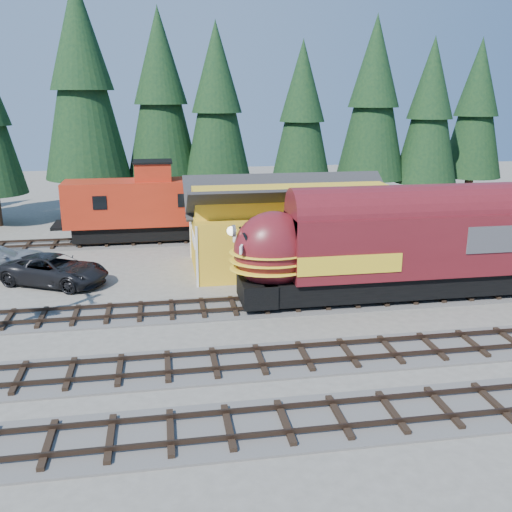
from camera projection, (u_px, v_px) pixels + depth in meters
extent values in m
plane|color=#6B665B|center=(347.00, 335.00, 24.95)|extent=(120.00, 120.00, 0.00)
cube|color=#4C4947|center=(503.00, 291.00, 30.33)|extent=(68.00, 3.20, 0.08)
cube|color=#38281E|center=(512.00, 292.00, 29.59)|extent=(68.00, 0.08, 0.16)
cube|color=#38281E|center=(496.00, 283.00, 30.96)|extent=(68.00, 0.08, 0.16)
cube|color=#4C4947|center=(131.00, 242.00, 40.42)|extent=(32.00, 3.20, 0.08)
cube|color=#38281E|center=(131.00, 242.00, 39.68)|extent=(32.00, 0.08, 0.16)
cube|color=#38281E|center=(131.00, 237.00, 41.04)|extent=(32.00, 0.08, 0.16)
cube|color=gold|center=(293.00, 239.00, 34.45)|extent=(12.00, 6.00, 3.40)
cube|color=yellow|center=(294.00, 200.00, 33.78)|extent=(11.88, 3.30, 1.44)
cube|color=white|center=(194.00, 239.00, 32.40)|extent=(0.06, 2.40, 0.60)
cone|color=black|center=(82.00, 79.00, 45.33)|extent=(6.90, 6.90, 15.72)
cone|color=black|center=(161.00, 95.00, 47.50)|extent=(6.16, 6.16, 14.04)
cone|color=black|center=(217.00, 104.00, 46.75)|extent=(5.73, 5.73, 13.05)
cone|color=black|center=(302.00, 114.00, 47.55)|extent=(5.24, 5.24, 11.93)
cone|color=black|center=(374.00, 98.00, 48.58)|extent=(5.99, 5.99, 13.64)
cone|color=black|center=(430.00, 111.00, 48.55)|extent=(5.35, 5.35, 12.20)
cone|color=black|center=(476.00, 108.00, 51.73)|extent=(5.43, 5.43, 12.37)
cube|color=black|center=(400.00, 282.00, 29.17)|extent=(14.60, 2.61, 1.13)
cube|color=maroon|center=(419.00, 241.00, 28.72)|extent=(13.32, 3.07, 3.07)
ellipsoid|color=maroon|center=(273.00, 250.00, 27.56)|extent=(3.89, 3.01, 3.79)
cube|color=#38383A|center=(489.00, 232.00, 29.23)|extent=(4.10, 3.13, 1.33)
sphere|color=white|center=(232.00, 231.00, 26.95)|extent=(0.45, 0.45, 0.45)
cube|color=black|center=(141.00, 231.00, 40.32)|extent=(9.18, 2.37, 1.02)
cube|color=#B62813|center=(140.00, 202.00, 39.76)|extent=(10.20, 2.96, 3.06)
cube|color=#B62813|center=(153.00, 171.00, 39.34)|extent=(2.45, 2.24, 1.22)
imported|color=black|center=(55.00, 270.00, 31.37)|extent=(6.54, 5.13, 1.65)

